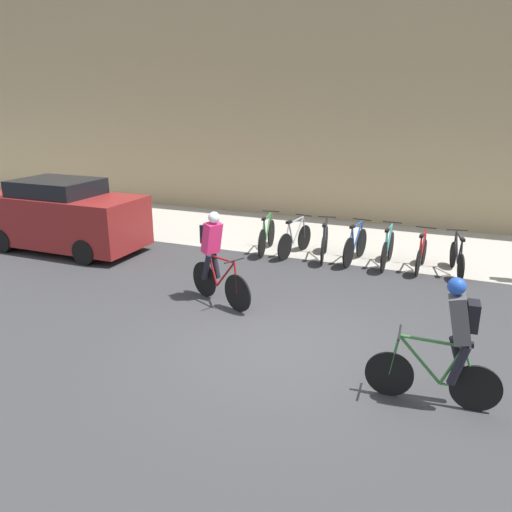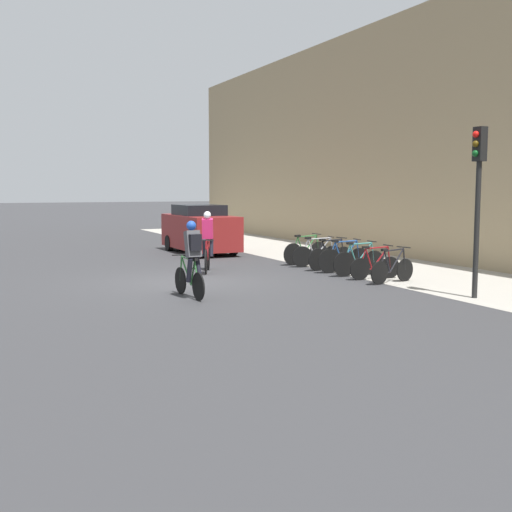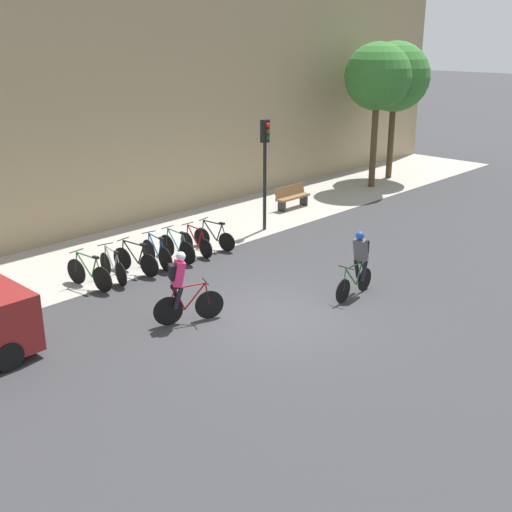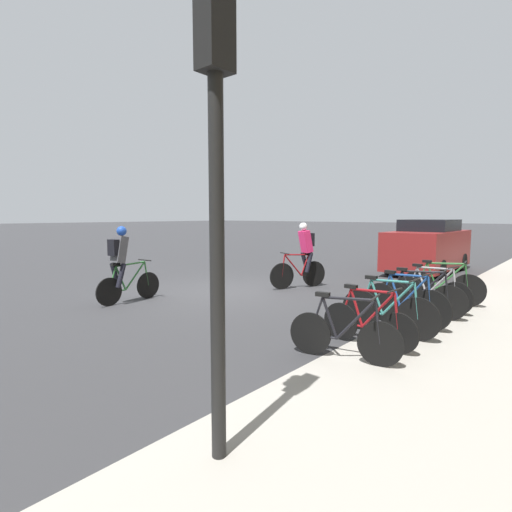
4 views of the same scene
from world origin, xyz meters
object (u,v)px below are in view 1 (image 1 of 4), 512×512
at_px(parked_bike_5, 421,254).
at_px(cyclist_grey, 452,339).
at_px(parked_car, 63,216).
at_px(parked_bike_4, 388,249).
at_px(parked_bike_6, 457,258).
at_px(parked_bike_1, 295,240).
at_px(parked_bike_0, 267,236).
at_px(parked_bike_3, 355,245).
at_px(cyclist_pink, 214,255).
at_px(parked_bike_2, 325,243).

bearing_deg(parked_bike_5, cyclist_grey, -81.92).
relative_size(parked_bike_5, parked_car, 0.36).
relative_size(parked_bike_4, parked_bike_6, 1.08).
relative_size(parked_bike_1, parked_bike_5, 1.08).
xyz_separation_m(parked_bike_0, parked_bike_3, (2.31, 0.00, -0.00)).
xyz_separation_m(cyclist_pink, parked_car, (-5.29, 1.68, -0.05)).
bearing_deg(parked_bike_4, parked_bike_0, -179.99).
bearing_deg(parked_bike_6, parked_car, -169.07).
distance_m(parked_bike_1, parked_bike_6, 3.86).
bearing_deg(parked_car, cyclist_grey, -20.97).
xyz_separation_m(cyclist_grey, parked_bike_3, (-2.33, 5.55, -0.53)).
distance_m(cyclist_pink, parked_bike_1, 3.61).
bearing_deg(parked_bike_0, parked_bike_2, -0.02).
bearing_deg(cyclist_grey, parked_bike_6, 90.15).
distance_m(parked_bike_2, parked_car, 6.81).
bearing_deg(parked_bike_2, parked_bike_4, 0.04).
height_order(cyclist_grey, parked_bike_1, cyclist_grey).
height_order(cyclist_pink, parked_bike_2, cyclist_pink).
height_order(cyclist_pink, parked_bike_5, cyclist_pink).
height_order(cyclist_pink, parked_bike_4, cyclist_pink).
height_order(parked_bike_3, parked_car, parked_car).
distance_m(parked_bike_0, parked_bike_2, 1.54).
distance_m(parked_bike_1, parked_bike_2, 0.77).
bearing_deg(parked_bike_3, parked_bike_0, -179.97).
height_order(parked_bike_2, parked_bike_3, parked_bike_3).
xyz_separation_m(cyclist_grey, parked_car, (-9.63, 3.69, -0.05)).
bearing_deg(cyclist_pink, parked_bike_5, 44.90).
bearing_deg(parked_bike_6, parked_bike_1, 180.00).
bearing_deg(parked_bike_6, parked_bike_4, 179.96).
xyz_separation_m(parked_bike_3, parked_car, (-7.30, -1.86, 0.48)).
distance_m(parked_bike_2, parked_bike_4, 1.54).
bearing_deg(parked_car, parked_bike_5, 11.86).
distance_m(parked_bike_2, parked_bike_5, 2.31).
height_order(parked_bike_1, parked_bike_5, parked_bike_1).
relative_size(parked_bike_6, parked_car, 0.37).
relative_size(cyclist_grey, parked_car, 0.41).
bearing_deg(parked_bike_4, cyclist_grey, -74.32).
bearing_deg(cyclist_grey, parked_bike_4, 105.68).
bearing_deg(cyclist_grey, parked_bike_2, 119.17).
bearing_deg(parked_bike_6, parked_bike_0, 179.99).
relative_size(cyclist_pink, parked_bike_3, 1.08).
height_order(cyclist_pink, parked_bike_0, cyclist_pink).
bearing_deg(parked_bike_1, cyclist_grey, -55.10).
height_order(cyclist_pink, parked_bike_6, cyclist_pink).
xyz_separation_m(parked_bike_1, parked_car, (-5.76, -1.86, 0.50)).
distance_m(parked_bike_1, parked_bike_5, 3.08).
xyz_separation_m(parked_bike_3, parked_bike_6, (2.32, -0.00, -0.04)).
relative_size(cyclist_grey, parked_bike_2, 1.02).
height_order(cyclist_grey, parked_bike_6, cyclist_grey).
bearing_deg(parked_bike_6, cyclist_pink, -140.70).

